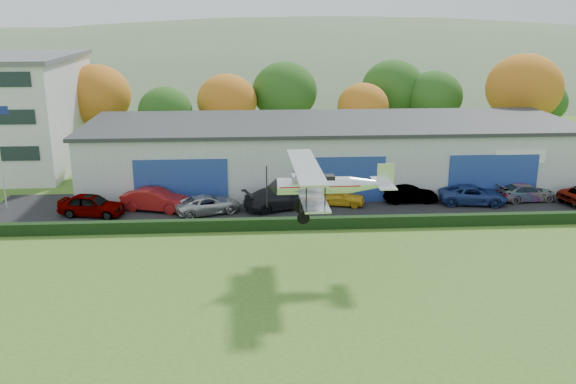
{
  "coord_description": "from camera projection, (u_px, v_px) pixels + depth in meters",
  "views": [
    {
      "loc": [
        -1.87,
        -23.38,
        14.36
      ],
      "look_at": [
        0.41,
        11.94,
        3.89
      ],
      "focal_mm": 38.75,
      "sensor_mm": 36.0,
      "label": 1
    }
  ],
  "objects": [
    {
      "name": "car_2",
      "position": [
        208.0,
        204.0,
        45.09
      ],
      "size": [
        5.25,
        3.73,
        1.33
      ],
      "primitive_type": "imported",
      "rotation": [
        0.0,
        0.0,
        1.93
      ],
      "color": "silver",
      "rests_on": "apron"
    },
    {
      "name": "hedge",
      "position": [
        322.0,
        223.0,
        42.14
      ],
      "size": [
        46.0,
        0.6,
        0.8
      ],
      "primitive_type": "cube",
      "color": "black",
      "rests_on": "ground"
    },
    {
      "name": "car_7",
      "position": [
        527.0,
        192.0,
        48.05
      ],
      "size": [
        4.71,
        2.25,
        1.32
      ],
      "primitive_type": "imported",
      "rotation": [
        0.0,
        0.0,
        1.66
      ],
      "color": "gray",
      "rests_on": "apron"
    },
    {
      "name": "hangar",
      "position": [
        330.0,
        152.0,
        52.9
      ],
      "size": [
        40.6,
        12.6,
        5.3
      ],
      "color": "#B2B7BC",
      "rests_on": "ground"
    },
    {
      "name": "flagpole",
      "position": [
        0.0,
        146.0,
        45.03
      ],
      "size": [
        1.05,
        0.1,
        8.0
      ],
      "color": "silver",
      "rests_on": "ground"
    },
    {
      "name": "car_5",
      "position": [
        410.0,
        194.0,
        47.59
      ],
      "size": [
        4.05,
        1.44,
        1.33
      ],
      "primitive_type": "imported",
      "rotation": [
        0.0,
        0.0,
        1.58
      ],
      "color": "gray",
      "rests_on": "apron"
    },
    {
      "name": "biplane",
      "position": [
        324.0,
        184.0,
        34.78
      ],
      "size": [
        7.22,
        8.22,
        3.09
      ],
      "rotation": [
        0.0,
        0.0,
        0.02
      ],
      "color": "silver"
    },
    {
      "name": "apron",
      "position": [
        314.0,
        207.0,
        46.84
      ],
      "size": [
        48.0,
        9.0,
        0.05
      ],
      "primitive_type": "cube",
      "color": "black",
      "rests_on": "ground"
    },
    {
      "name": "tree_belt",
      "position": [
        274.0,
        97.0,
        63.9
      ],
      "size": [
        75.7,
        13.22,
        10.12
      ],
      "color": "#3D2614",
      "rests_on": "ground"
    },
    {
      "name": "car_0",
      "position": [
        91.0,
        205.0,
        44.52
      ],
      "size": [
        5.01,
        2.87,
        1.61
      ],
      "primitive_type": "imported",
      "rotation": [
        0.0,
        0.0,
        1.35
      ],
      "color": "gray",
      "rests_on": "apron"
    },
    {
      "name": "car_1",
      "position": [
        156.0,
        200.0,
        45.68
      ],
      "size": [
        5.26,
        3.05,
        1.64
      ],
      "primitive_type": "imported",
      "rotation": [
        0.0,
        0.0,
        1.29
      ],
      "color": "maroon",
      "rests_on": "apron"
    },
    {
      "name": "car_3",
      "position": [
        281.0,
        198.0,
        46.07
      ],
      "size": [
        5.98,
        3.94,
        1.61
      ],
      "primitive_type": "imported",
      "rotation": [
        0.0,
        0.0,
        1.9
      ],
      "color": "black",
      "rests_on": "apron"
    },
    {
      "name": "distant_hills",
      "position": [
        239.0,
        117.0,
        163.97
      ],
      "size": [
        430.0,
        196.0,
        56.0
      ],
      "color": "#4C6642",
      "rests_on": "ground"
    },
    {
      "name": "car_6",
      "position": [
        473.0,
        195.0,
        47.27
      ],
      "size": [
        5.35,
        3.04,
        1.41
      ],
      "primitive_type": "imported",
      "rotation": [
        0.0,
        0.0,
        1.43
      ],
      "color": "navy",
      "rests_on": "apron"
    },
    {
      "name": "car_4",
      "position": [
        339.0,
        196.0,
        46.96
      ],
      "size": [
        4.19,
        2.46,
        1.34
      ],
      "primitive_type": "imported",
      "rotation": [
        0.0,
        0.0,
        1.34
      ],
      "color": "gold",
      "rests_on": "apron"
    },
    {
      "name": "ground",
      "position": [
        296.0,
        358.0,
        26.57
      ],
      "size": [
        300.0,
        300.0,
        0.0
      ],
      "primitive_type": "plane",
      "color": "#3F6A21",
      "rests_on": "ground"
    }
  ]
}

